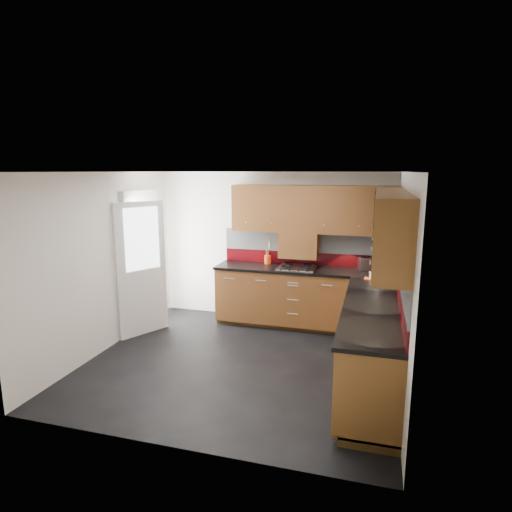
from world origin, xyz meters
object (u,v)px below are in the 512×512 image
(utensil_pot, at_px, (268,258))
(food_processor, at_px, (377,269))
(gas_hob, at_px, (297,267))
(toaster, at_px, (367,264))

(utensil_pot, xyz_separation_m, food_processor, (1.69, -0.59, 0.06))
(gas_hob, xyz_separation_m, toaster, (1.04, 0.19, 0.08))
(gas_hob, xyz_separation_m, food_processor, (1.18, -0.39, 0.13))
(utensil_pot, relative_size, toaster, 1.32)
(gas_hob, distance_m, utensil_pot, 0.55)
(gas_hob, bearing_deg, food_processor, -18.17)
(utensil_pot, xyz_separation_m, toaster, (1.55, -0.02, 0.00))
(gas_hob, height_order, toaster, toaster)
(gas_hob, xyz_separation_m, utensil_pot, (-0.51, 0.20, 0.08))
(food_processor, bearing_deg, gas_hob, 161.83)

